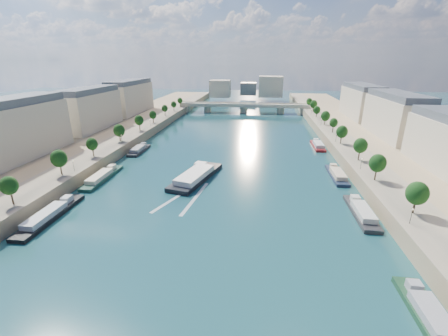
# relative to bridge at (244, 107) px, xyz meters

# --- Properties ---
(ground) EXTENTS (700.00, 700.00, 0.00)m
(ground) POSITION_rel_bridge_xyz_m (0.00, -139.39, -5.08)
(ground) COLOR #0D323C
(ground) RESTS_ON ground
(quay_left) EXTENTS (44.00, 520.00, 5.00)m
(quay_left) POSITION_rel_bridge_xyz_m (-72.00, -139.39, -2.58)
(quay_left) COLOR #9E8460
(quay_left) RESTS_ON ground
(quay_right) EXTENTS (44.00, 520.00, 5.00)m
(quay_right) POSITION_rel_bridge_xyz_m (72.00, -139.39, -2.58)
(quay_right) COLOR #9E8460
(quay_right) RESTS_ON ground
(pave_left) EXTENTS (14.00, 520.00, 0.10)m
(pave_left) POSITION_rel_bridge_xyz_m (-57.00, -139.39, -0.03)
(pave_left) COLOR gray
(pave_left) RESTS_ON quay_left
(pave_right) EXTENTS (14.00, 520.00, 0.10)m
(pave_right) POSITION_rel_bridge_xyz_m (57.00, -139.39, -0.03)
(pave_right) COLOR gray
(pave_right) RESTS_ON quay_right
(trees_left) EXTENTS (4.80, 268.80, 8.26)m
(trees_left) POSITION_rel_bridge_xyz_m (-55.00, -137.39, 5.39)
(trees_left) COLOR #382B1E
(trees_left) RESTS_ON ground
(trees_right) EXTENTS (4.80, 268.80, 8.26)m
(trees_right) POSITION_rel_bridge_xyz_m (55.00, -129.39, 5.39)
(trees_right) COLOR #382B1E
(trees_right) RESTS_ON ground
(lamps_left) EXTENTS (0.36, 200.36, 4.28)m
(lamps_left) POSITION_rel_bridge_xyz_m (-52.50, -149.39, 2.70)
(lamps_left) COLOR black
(lamps_left) RESTS_ON ground
(lamps_right) EXTENTS (0.36, 200.36, 4.28)m
(lamps_right) POSITION_rel_bridge_xyz_m (52.50, -134.39, 2.70)
(lamps_right) COLOR black
(lamps_right) RESTS_ON ground
(buildings_left) EXTENTS (16.00, 226.00, 23.20)m
(buildings_left) POSITION_rel_bridge_xyz_m (-85.00, -127.39, 11.37)
(buildings_left) COLOR beige
(buildings_left) RESTS_ON ground
(buildings_right) EXTENTS (16.00, 226.00, 23.20)m
(buildings_right) POSITION_rel_bridge_xyz_m (85.00, -127.39, 11.37)
(buildings_right) COLOR beige
(buildings_right) RESTS_ON ground
(skyline) EXTENTS (79.00, 42.00, 22.00)m
(skyline) POSITION_rel_bridge_xyz_m (3.19, 80.13, 9.57)
(skyline) COLOR beige
(skyline) RESTS_ON ground
(bridge) EXTENTS (112.00, 12.00, 8.15)m
(bridge) POSITION_rel_bridge_xyz_m (0.00, 0.00, 0.00)
(bridge) COLOR #C1B79E
(bridge) RESTS_ON ground
(tour_barge) EXTENTS (16.70, 32.73, 4.27)m
(tour_barge) POSITION_rel_bridge_xyz_m (-9.37, -159.21, -3.83)
(tour_barge) COLOR black
(tour_barge) RESTS_ON ground
(wake) EXTENTS (14.11, 25.93, 0.04)m
(wake) POSITION_rel_bridge_xyz_m (-9.37, -175.71, -5.06)
(wake) COLOR silver
(wake) RESTS_ON ground
(moored_barges_left) EXTENTS (5.00, 157.42, 3.60)m
(moored_barges_left) POSITION_rel_bridge_xyz_m (-45.50, -196.28, -4.24)
(moored_barges_left) COLOR #1B273C
(moored_barges_left) RESTS_ON ground
(moored_barges_right) EXTENTS (5.00, 169.42, 3.60)m
(moored_barges_right) POSITION_rel_bridge_xyz_m (45.50, -182.52, -4.24)
(moored_barges_right) COLOR black
(moored_barges_right) RESTS_ON ground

